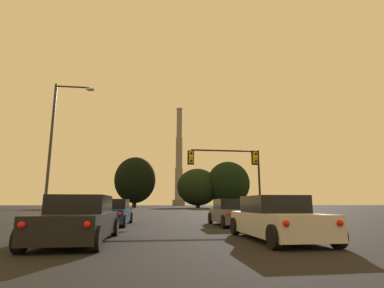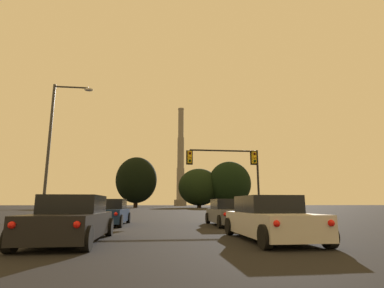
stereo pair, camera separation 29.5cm
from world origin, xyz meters
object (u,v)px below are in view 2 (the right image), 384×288
(sedan_right_lane_front, at_px, (229,213))
(sedan_left_lane_front, at_px, (109,213))
(sedan_right_lane_second, at_px, (269,219))
(sedan_left_lane_second, at_px, (72,220))
(street_lamp, at_px, (55,137))
(traffic_light_overhead_right, at_px, (234,165))
(smokestack, at_px, (181,166))

(sedan_right_lane_front, bearing_deg, sedan_left_lane_front, 171.56)
(sedan_right_lane_second, distance_m, sedan_left_lane_second, 6.26)
(street_lamp, bearing_deg, sedan_right_lane_front, -24.98)
(sedan_right_lane_second, bearing_deg, sedan_right_lane_front, 87.20)
(sedan_left_lane_front, bearing_deg, sedan_right_lane_front, -7.99)
(sedan_right_lane_front, distance_m, sedan_left_lane_front, 6.68)
(sedan_right_lane_front, distance_m, traffic_light_overhead_right, 10.01)
(traffic_light_overhead_right, bearing_deg, sedan_right_lane_front, -107.30)
(sedan_left_lane_front, bearing_deg, street_lamp, 139.60)
(sedan_left_lane_front, height_order, smokestack, smokestack)
(sedan_right_lane_front, distance_m, street_lamp, 13.36)
(street_lamp, bearing_deg, traffic_light_overhead_right, 14.56)
(sedan_right_lane_front, relative_size, smokestack, 0.08)
(street_lamp, distance_m, smokestack, 160.05)
(sedan_right_lane_second, bearing_deg, sedan_left_lane_second, 178.07)
(sedan_right_lane_second, xyz_separation_m, traffic_light_overhead_right, (3.11, 15.66, 3.85))
(sedan_right_lane_front, bearing_deg, traffic_light_overhead_right, 73.74)
(sedan_left_lane_second, xyz_separation_m, street_lamp, (-4.54, 11.81, 5.18))
(sedan_left_lane_second, relative_size, street_lamp, 0.48)
(sedan_left_lane_second, height_order, smokestack, smokestack)
(sedan_right_lane_second, xyz_separation_m, smokestack, (11.77, 169.51, 22.79))
(sedan_right_lane_second, xyz_separation_m, sedan_right_lane_front, (0.36, 6.84, 0.00))
(sedan_right_lane_second, relative_size, sedan_right_lane_front, 1.00)
(sedan_right_lane_front, xyz_separation_m, street_lamp, (-11.16, 5.20, 5.18))
(sedan_right_lane_front, height_order, sedan_left_lane_front, same)
(sedan_right_lane_front, xyz_separation_m, sedan_left_lane_front, (-6.59, 1.10, 0.00))
(street_lamp, height_order, smokestack, smokestack)
(sedan_left_lane_front, bearing_deg, sedan_right_lane_second, -50.39)
(smokestack, bearing_deg, sedan_right_lane_second, -93.97)
(sedan_left_lane_front, bearing_deg, sedan_left_lane_second, -88.72)
(sedan_right_lane_second, distance_m, smokestack, 171.44)
(sedan_right_lane_front, bearing_deg, street_lamp, 156.06)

